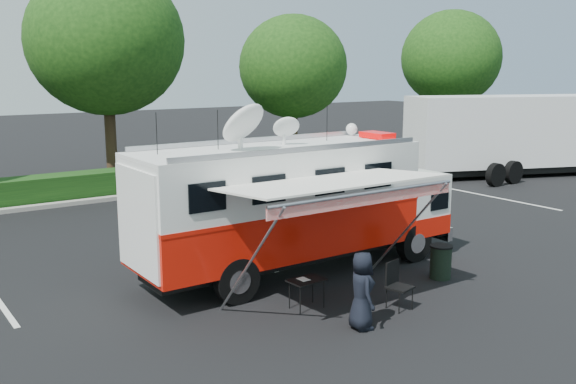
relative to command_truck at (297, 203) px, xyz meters
name	(u,v)px	position (x,y,z in m)	size (l,w,h in m)	color
ground_plane	(300,271)	(0.07, 0.00, -1.71)	(120.00, 120.00, 0.00)	black
back_border	(136,65)	(1.22, 12.90, 3.29)	(60.00, 6.14, 8.87)	#9E998E
stall_lines	(222,247)	(-0.43, 3.00, -1.71)	(24.12, 5.50, 0.01)	silver
command_truck	(297,203)	(0.00, 0.00, 0.00)	(8.31, 2.29, 3.99)	black
awning	(336,186)	(-0.74, -2.38, 0.86)	(4.54, 2.37, 2.74)	white
person	(361,328)	(-1.02, -3.51, -1.71)	(0.74, 0.48, 1.51)	black
folding_table	(307,282)	(-1.26, -2.08, -1.13)	(0.76, 0.56, 0.63)	black
folding_chair	(396,281)	(0.29, -3.10, -1.13)	(0.56, 0.59, 0.98)	black
trash_bin	(441,262)	(2.50, -2.33, -1.30)	(0.54, 0.54, 0.80)	black
semi_trailer	(532,133)	(17.47, 5.66, 0.22)	(11.94, 6.62, 3.65)	silver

